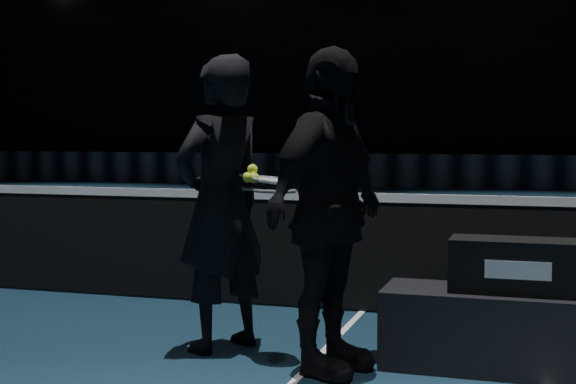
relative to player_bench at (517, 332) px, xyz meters
name	(u,v)px	position (x,y,z in m)	size (l,w,h in m)	color
wall_back	(351,17)	(-5.32, 19.30, 4.76)	(30.00, 30.00, 0.00)	black
sponsor_backdrop	(331,170)	(-5.32, 16.80, 0.21)	(22.00, 0.15, 0.90)	black
player_bench	(517,332)	(0.00, 0.00, 0.00)	(1.58, 0.53, 0.47)	black
racket_bag	(518,266)	(0.00, 0.00, 0.40)	(0.79, 0.34, 0.32)	black
bag_signature	(518,270)	(0.00, -0.17, 0.40)	(0.37, 0.00, 0.11)	white
player_a	(221,204)	(-1.86, -0.06, 0.72)	(0.70, 0.46, 1.92)	black
player_b	(328,211)	(-1.07, -0.36, 0.72)	(1.12, 0.47, 1.92)	black
racket_lower	(275,191)	(-1.44, -0.22, 0.83)	(0.68, 0.22, 0.03)	black
racket_upper	(273,180)	(-1.48, -0.16, 0.89)	(0.68, 0.22, 0.03)	black
tennis_balls	(251,175)	(-1.62, -0.14, 0.92)	(0.12, 0.10, 0.12)	yellow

